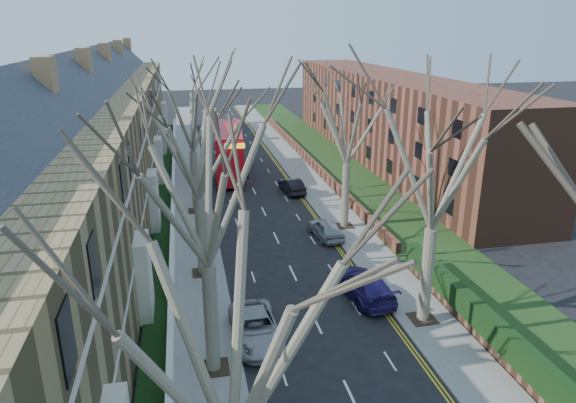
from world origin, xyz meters
TOP-DOWN VIEW (x-y plane):
  - pavement_left at (-6.00, 39.00)m, footprint 3.00×102.00m
  - pavement_right at (6.00, 39.00)m, footprint 3.00×102.00m
  - terrace_left at (-13.65, 31.00)m, footprint 9.70×78.00m
  - flats_right at (17.46, 43.00)m, footprint 13.97×54.00m
  - wall_hedge_right at (7.70, 2.00)m, footprint 0.70×24.00m
  - front_wall_left at (-7.65, 31.00)m, footprint 0.30×78.00m
  - grass_verge_right at (10.50, 39.00)m, footprint 6.00×102.00m
  - tree_left_near at (-5.70, -4.00)m, footprint 9.80×9.80m
  - tree_left_mid at (-5.70, 6.00)m, footprint 10.50×10.50m
  - tree_left_far at (-5.70, 16.00)m, footprint 10.15×10.15m
  - tree_left_dist at (-5.70, 28.00)m, footprint 10.50×10.50m
  - tree_right_mid at (5.70, 8.00)m, footprint 10.50×10.50m
  - tree_right_far at (5.70, 22.00)m, footprint 10.15×10.15m
  - double_decker_bus at (-1.72, 39.02)m, footprint 3.75×12.15m
  - car_left_far at (-3.41, 8.09)m, footprint 2.49×5.10m
  - car_right_near at (3.43, 11.22)m, footprint 2.84×5.64m
  - car_right_mid at (3.70, 20.35)m, footprint 2.14×4.37m
  - car_right_far at (3.50, 31.69)m, footprint 2.00×4.40m

SIDE VIEW (x-z plane):
  - pavement_left at x=-6.00m, z-range 0.00..0.12m
  - pavement_right at x=6.00m, z-range 0.00..0.12m
  - grass_verge_right at x=10.50m, z-range 0.12..0.18m
  - front_wall_left at x=-7.65m, z-range 0.12..1.12m
  - car_left_far at x=-3.41m, z-range 0.00..1.40m
  - car_right_far at x=3.50m, z-range 0.00..1.40m
  - car_right_mid at x=3.70m, z-range 0.00..1.44m
  - car_right_near at x=3.43m, z-range 0.00..1.57m
  - wall_hedge_right at x=7.70m, z-range 0.22..2.02m
  - double_decker_bus at x=-1.72m, z-range -0.03..4.94m
  - flats_right at x=17.46m, z-range -0.02..9.98m
  - terrace_left at x=-13.65m, z-range -1.27..12.33m
  - tree_left_near at x=-5.70m, z-range 2.06..15.79m
  - tree_left_far at x=-5.70m, z-range 2.13..16.35m
  - tree_right_far at x=5.70m, z-range 2.13..16.35m
  - tree_left_mid at x=-5.70m, z-range 2.20..16.91m
  - tree_right_mid at x=5.70m, z-range 2.20..16.91m
  - tree_left_dist at x=-5.70m, z-range 2.20..16.91m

